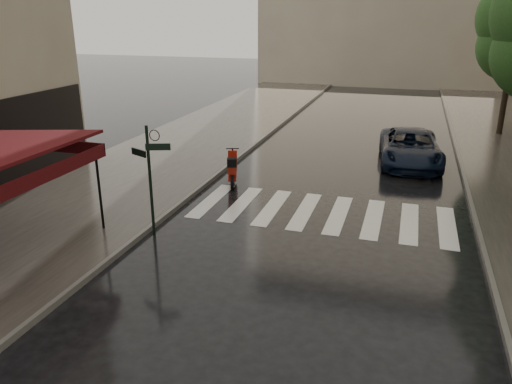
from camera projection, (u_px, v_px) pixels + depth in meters
The scene contains 8 objects.
ground at pixel (138, 296), 10.90m from camera, with size 120.00×120.00×0.00m, color black.
sidewalk_near at pixel (184, 147), 22.93m from camera, with size 6.00×60.00×0.12m, color #38332D.
curb_near at pixel (247, 152), 22.07m from camera, with size 0.12×60.00×0.16m, color #595651.
curb_far at pixel (462, 169), 19.58m from camera, with size 0.12×60.00×0.16m, color #595651.
crosswalk at pixel (321, 213), 15.46m from camera, with size 7.85×3.20×0.01m.
signpost at pixel (150, 172), 13.32m from camera, with size 1.17×0.29×3.10m.
scooter at pixel (232, 170), 17.92m from camera, with size 0.82×1.72×1.17m.
parked_car at pixel (410, 148), 20.28m from camera, with size 2.31×5.02×1.39m, color black.
Camera 1 is at (5.29, -8.30, 5.81)m, focal length 35.00 mm.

